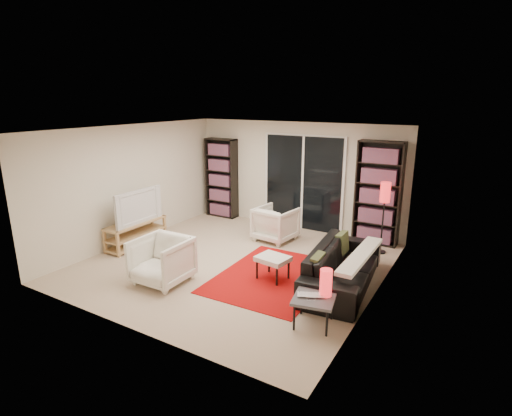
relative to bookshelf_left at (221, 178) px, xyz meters
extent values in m
plane|color=beige|center=(1.95, -2.33, -0.98)|extent=(5.00, 5.00, 0.00)
cube|color=beige|center=(1.95, 0.17, 0.22)|extent=(5.00, 0.02, 2.40)
cube|color=beige|center=(1.95, -4.83, 0.22)|extent=(5.00, 0.02, 2.40)
cube|color=beige|center=(-0.55, -2.33, 0.22)|extent=(0.02, 5.00, 2.40)
cube|color=beige|center=(4.45, -2.33, 0.22)|extent=(0.02, 5.00, 2.40)
cube|color=white|center=(1.95, -2.33, 1.42)|extent=(5.00, 5.00, 0.02)
cube|color=white|center=(2.15, 0.14, 0.07)|extent=(1.92, 0.06, 2.16)
cube|color=black|center=(2.15, 0.10, 0.07)|extent=(1.80, 0.02, 2.10)
cube|color=white|center=(2.15, 0.09, 0.07)|extent=(0.05, 0.02, 2.10)
cube|color=black|center=(0.00, 0.01, 0.00)|extent=(0.80, 0.30, 1.95)
cube|color=#B03E36|center=(0.00, -0.01, 0.00)|extent=(0.70, 0.22, 1.85)
cube|color=black|center=(3.85, 0.01, 0.07)|extent=(0.90, 0.30, 2.10)
cube|color=#B03E36|center=(3.85, -0.01, 0.07)|extent=(0.80, 0.22, 2.00)
cube|color=tan|center=(-0.28, -2.61, -0.50)|extent=(0.43, 1.33, 0.04)
cube|color=tan|center=(-0.28, -2.61, -0.73)|extent=(0.43, 1.33, 0.03)
cube|color=tan|center=(-0.28, -2.61, -0.92)|extent=(0.43, 1.33, 0.04)
cube|color=tan|center=(-0.46, -3.24, -0.73)|extent=(0.05, 0.05, 0.50)
cube|color=tan|center=(-0.46, -1.99, -0.73)|extent=(0.05, 0.05, 0.50)
cube|color=tan|center=(-0.09, -3.24, -0.73)|extent=(0.05, 0.05, 0.50)
cube|color=tan|center=(-0.09, -1.99, -0.73)|extent=(0.05, 0.05, 0.50)
imported|color=black|center=(-0.26, -2.61, -0.14)|extent=(0.16, 1.16, 0.67)
cube|color=#AA0A09|center=(2.82, -2.50, -0.97)|extent=(1.77, 2.35, 0.01)
imported|color=black|center=(3.91, -2.20, -0.65)|extent=(1.08, 2.29, 0.65)
imported|color=white|center=(2.00, -0.89, -0.62)|extent=(0.85, 0.87, 0.72)
imported|color=white|center=(1.36, -3.60, -0.60)|extent=(0.82, 0.85, 0.76)
cube|color=white|center=(2.85, -2.59, -0.62)|extent=(0.56, 0.48, 0.08)
cylinder|color=black|center=(2.63, -2.72, -0.82)|extent=(0.04, 0.04, 0.32)
cylinder|color=black|center=(2.67, -2.40, -0.82)|extent=(0.04, 0.04, 0.32)
cylinder|color=black|center=(3.03, -2.78, -0.82)|extent=(0.04, 0.04, 0.32)
cylinder|color=black|center=(3.07, -2.45, -0.82)|extent=(0.04, 0.04, 0.32)
cube|color=#4C4D52|center=(3.97, -3.53, -0.60)|extent=(0.62, 0.62, 0.04)
cylinder|color=black|center=(3.80, -3.78, -0.79)|extent=(0.03, 0.03, 0.38)
cylinder|color=black|center=(3.72, -3.37, -0.79)|extent=(0.03, 0.03, 0.38)
cylinder|color=black|center=(4.21, -3.69, -0.79)|extent=(0.03, 0.03, 0.38)
cylinder|color=black|center=(4.13, -3.28, -0.79)|extent=(0.03, 0.03, 0.38)
imported|color=silver|center=(3.94, -3.58, -0.56)|extent=(0.41, 0.35, 0.03)
cylinder|color=red|center=(4.07, -3.40, -0.39)|extent=(0.16, 0.16, 0.36)
cylinder|color=black|center=(4.09, -0.49, -0.96)|extent=(0.21, 0.21, 0.03)
cylinder|color=black|center=(4.09, -0.49, -0.45)|extent=(0.03, 0.03, 1.05)
cylinder|color=red|center=(4.09, -0.49, 0.23)|extent=(0.19, 0.19, 0.38)
camera|label=1|loc=(5.70, -7.96, 1.94)|focal=28.00mm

